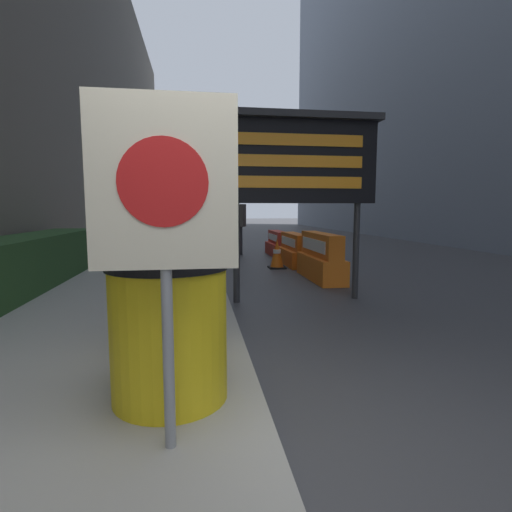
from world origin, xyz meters
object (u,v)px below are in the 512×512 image
(traffic_cone_near, at_px, (277,254))
(traffic_light_near_curb, at_px, (225,169))
(jersey_barrier_orange_near, at_px, (321,259))
(barrel_drum_foreground, at_px, (169,329))
(traffic_cone_mid, at_px, (310,255))
(barrel_drum_middle, at_px, (178,297))
(warning_sign, at_px, (164,205))
(jersey_barrier_orange_far, at_px, (295,251))
(pedestrian_worker, at_px, (237,220))
(jersey_barrier_red_striped, at_px, (278,245))
(message_board, at_px, (299,161))

(traffic_cone_near, distance_m, traffic_light_near_curb, 6.57)
(traffic_light_near_curb, bearing_deg, jersey_barrier_orange_near, -79.77)
(jersey_barrier_orange_near, bearing_deg, barrel_drum_foreground, -117.79)
(traffic_cone_near, xyz_separation_m, traffic_cone_mid, (0.60, -0.77, 0.04))
(barrel_drum_middle, relative_size, warning_sign, 0.51)
(traffic_light_near_curb, bearing_deg, jersey_barrier_orange_far, -75.87)
(traffic_cone_near, bearing_deg, barrel_drum_foreground, -107.43)
(pedestrian_worker, bearing_deg, jersey_barrier_red_striped, 8.35)
(warning_sign, bearing_deg, jersey_barrier_orange_near, 65.06)
(barrel_drum_foreground, height_order, message_board, message_board)
(jersey_barrier_orange_far, bearing_deg, traffic_cone_near, -137.23)
(warning_sign, relative_size, jersey_barrier_red_striped, 1.14)
(barrel_drum_foreground, relative_size, traffic_cone_mid, 1.20)
(barrel_drum_foreground, xyz_separation_m, traffic_cone_near, (2.11, 6.72, -0.26))
(barrel_drum_foreground, distance_m, warning_sign, 1.03)
(warning_sign, distance_m, pedestrian_worker, 10.50)
(barrel_drum_foreground, bearing_deg, pedestrian_worker, 81.47)
(traffic_cone_near, distance_m, pedestrian_worker, 3.22)
(traffic_cone_near, relative_size, pedestrian_worker, 0.39)
(barrel_drum_foreground, height_order, traffic_cone_mid, barrel_drum_foreground)
(jersey_barrier_orange_far, bearing_deg, jersey_barrier_orange_near, -90.00)
(message_board, relative_size, jersey_barrier_red_striped, 1.75)
(barrel_drum_foreground, bearing_deg, jersey_barrier_red_striped, 74.08)
(jersey_barrier_orange_near, distance_m, jersey_barrier_orange_far, 2.15)
(barrel_drum_middle, bearing_deg, warning_sign, -89.37)
(jersey_barrier_red_striped, bearing_deg, traffic_cone_mid, -89.59)
(barrel_drum_foreground, xyz_separation_m, warning_sign, (0.03, -0.60, 0.83))
(message_board, height_order, pedestrian_worker, message_board)
(jersey_barrier_orange_far, xyz_separation_m, jersey_barrier_red_striped, (0.00, 2.16, -0.02))
(barrel_drum_middle, xyz_separation_m, warning_sign, (0.02, -1.61, 0.83))
(jersey_barrier_red_striped, height_order, traffic_cone_mid, traffic_cone_mid)
(message_board, distance_m, jersey_barrier_red_striped, 6.44)
(barrel_drum_middle, xyz_separation_m, traffic_cone_mid, (2.69, 4.94, -0.22))
(barrel_drum_foreground, xyz_separation_m, jersey_barrier_orange_far, (2.69, 7.25, -0.26))
(jersey_barrier_red_striped, bearing_deg, message_board, -98.79)
(traffic_light_near_curb, xyz_separation_m, pedestrian_worker, (0.15, -2.91, -1.86))
(jersey_barrier_orange_far, relative_size, traffic_light_near_curb, 0.44)
(jersey_barrier_orange_far, distance_m, traffic_light_near_curb, 6.18)
(traffic_cone_near, relative_size, traffic_cone_mid, 0.90)
(jersey_barrier_red_striped, bearing_deg, pedestrian_worker, 162.77)
(warning_sign, height_order, traffic_cone_mid, warning_sign)
(barrel_drum_middle, height_order, message_board, message_board)
(traffic_light_near_curb, distance_m, pedestrian_worker, 3.46)
(message_board, distance_m, traffic_light_near_curb, 9.44)
(pedestrian_worker, bearing_deg, barrel_drum_middle, -73.81)
(barrel_drum_middle, relative_size, pedestrian_worker, 0.52)
(warning_sign, xyz_separation_m, jersey_barrier_orange_far, (2.65, 7.85, -1.09))
(barrel_drum_middle, distance_m, traffic_light_near_curb, 11.99)
(warning_sign, relative_size, message_board, 0.65)
(message_board, height_order, traffic_cone_near, message_board)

